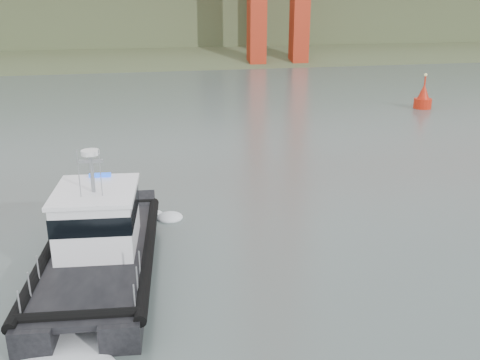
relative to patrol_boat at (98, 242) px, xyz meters
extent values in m
plane|color=#4E5C59|center=(7.83, -1.75, -1.51)|extent=(400.00, 400.00, 0.00)
cube|color=#3A4B2A|center=(7.83, 90.25, -1.51)|extent=(500.00, 44.72, 16.25)
cube|color=#3A4B2A|center=(7.83, 118.25, 4.49)|extent=(500.00, 70.00, 18.00)
cube|color=#3A4B2A|center=(7.83, 143.25, 9.49)|extent=(500.00, 60.00, 16.00)
cube|color=black|center=(-1.53, -0.02, -1.03)|extent=(2.82, 12.49, 1.35)
cube|color=black|center=(1.49, -0.35, -1.03)|extent=(2.82, 12.49, 1.35)
cube|color=black|center=(-0.08, -0.74, -0.49)|extent=(5.66, 11.15, 0.28)
cube|color=white|center=(0.04, 0.38, 0.94)|extent=(3.81, 4.41, 2.59)
cube|color=black|center=(0.04, 0.38, 1.41)|extent=(3.88, 4.48, 0.85)
cube|color=white|center=(0.04, 0.38, 2.33)|extent=(4.06, 4.66, 0.18)
cylinder|color=gray|center=(0.00, 0.04, 3.25)|extent=(0.18, 0.18, 2.03)
cylinder|color=white|center=(0.00, 0.04, 4.21)|extent=(0.79, 0.79, 0.20)
cylinder|color=red|center=(34.80, 31.40, -1.06)|extent=(2.00, 2.00, 1.33)
cone|color=red|center=(34.80, 31.40, 0.27)|extent=(1.55, 1.55, 2.00)
cylinder|color=red|center=(34.80, 31.40, 1.60)|extent=(0.18, 0.18, 1.11)
sphere|color=#E5D87F|center=(34.80, 31.40, 2.27)|extent=(0.33, 0.33, 0.33)
camera|label=1|loc=(1.54, -22.91, 10.56)|focal=40.00mm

